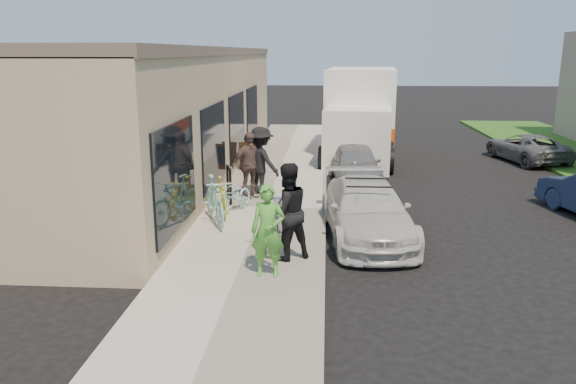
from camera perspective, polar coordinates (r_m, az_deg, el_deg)
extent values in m
plane|color=black|center=(11.76, 5.72, -6.32)|extent=(120.00, 120.00, 0.00)
cube|color=#B7B0A4|center=(14.67, -2.43, -1.80)|extent=(3.00, 34.00, 0.15)
cube|color=gray|center=(14.59, 3.63, -1.95)|extent=(0.12, 34.00, 0.13)
cube|color=tan|center=(19.74, -10.37, 7.79)|extent=(3.50, 20.00, 4.00)
cube|color=#675A4D|center=(19.63, -10.65, 13.89)|extent=(3.60, 20.00, 0.25)
cube|color=black|center=(11.71, -11.36, 1.54)|extent=(0.06, 3.00, 2.20)
cube|color=black|center=(15.53, -7.54, 4.75)|extent=(0.06, 3.00, 2.20)
cube|color=black|center=(19.43, -5.22, 6.67)|extent=(0.06, 3.00, 2.20)
cube|color=black|center=(23.36, -3.67, 7.94)|extent=(0.06, 3.00, 2.20)
cylinder|color=black|center=(14.80, -5.86, 0.45)|extent=(0.07, 0.07, 0.93)
cylinder|color=black|center=(15.40, -6.15, 0.98)|extent=(0.07, 0.07, 0.93)
cylinder|color=black|center=(15.00, -6.05, 2.46)|extent=(0.24, 0.62, 0.07)
cube|color=black|center=(19.08, -4.05, 3.56)|extent=(0.59, 0.36, 0.91)
cube|color=black|center=(19.41, -4.16, 3.73)|extent=(0.59, 0.36, 0.91)
cube|color=black|center=(19.04, -4.04, 3.68)|extent=(0.47, 0.26, 0.65)
imported|color=silver|center=(12.70, 8.02, -1.87)|extent=(2.18, 4.47, 1.25)
cylinder|color=black|center=(12.08, 8.28, 0.47)|extent=(0.99, 0.04, 0.04)
cylinder|color=black|center=(12.89, 8.01, 1.34)|extent=(0.99, 0.04, 0.04)
imported|color=gray|center=(18.03, 6.88, 2.88)|extent=(1.64, 3.68, 1.23)
cube|color=white|center=(20.00, 7.04, 5.35)|extent=(2.48, 2.48, 2.17)
cube|color=black|center=(19.93, 7.08, 6.65)|extent=(2.11, 0.26, 1.03)
cube|color=white|center=(23.32, 7.43, 8.27)|extent=(3.05, 5.02, 3.32)
cube|color=#DF3F0D|center=(23.40, 7.38, 6.46)|extent=(3.08, 5.05, 0.63)
cylinder|color=black|center=(19.61, 3.58, 3.39)|extent=(0.37, 0.94, 0.92)
cylinder|color=black|center=(19.53, 10.28, 3.15)|extent=(0.37, 0.94, 0.92)
cylinder|color=black|center=(20.85, 3.92, 4.02)|extent=(0.37, 0.94, 0.92)
cylinder|color=black|center=(20.77, 10.23, 3.79)|extent=(0.37, 0.94, 0.92)
cylinder|color=black|center=(25.12, 4.84, 5.73)|extent=(0.37, 0.94, 0.92)
cylinder|color=black|center=(25.06, 10.09, 5.54)|extent=(0.37, 0.94, 0.92)
imported|color=#56585B|center=(23.27, 23.07, 4.17)|extent=(2.57, 4.12, 1.06)
imported|color=silver|center=(11.80, -1.11, -2.33)|extent=(0.83, 2.30, 1.20)
imported|color=green|center=(10.00, -2.05, -3.97)|extent=(0.63, 0.43, 1.68)
imported|color=black|center=(10.78, -0.14, -1.99)|extent=(1.16, 1.09, 1.90)
imported|color=#99E5D7|center=(13.23, -7.47, -0.85)|extent=(1.21, 1.90, 1.11)
imported|color=#99E5D7|center=(14.13, -5.52, -0.49)|extent=(1.10, 1.60, 0.80)
imported|color=yellow|center=(13.96, -6.77, -0.44)|extent=(0.89, 1.59, 0.92)
imported|color=black|center=(15.66, -2.77, 3.13)|extent=(1.42, 1.34, 1.93)
imported|color=brown|center=(15.43, -4.00, 2.75)|extent=(1.11, 1.03, 1.83)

